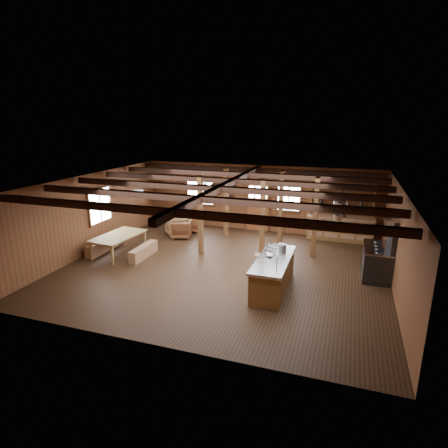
{
  "coord_description": "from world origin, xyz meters",
  "views": [
    {
      "loc": [
        3.59,
        -10.63,
        4.67
      ],
      "look_at": [
        -0.2,
        0.6,
        1.3
      ],
      "focal_mm": 30.0,
      "sensor_mm": 36.0,
      "label": 1
    }
  ],
  "objects_px": {
    "armchair_a": "(181,229)",
    "armchair_b": "(192,224)",
    "kitchen_island": "(273,274)",
    "commercial_range": "(379,257)",
    "dining_table": "(120,245)",
    "armchair_c": "(178,226)"
  },
  "relations": [
    {
      "from": "kitchen_island",
      "to": "armchair_a",
      "type": "bearing_deg",
      "value": 141.51
    },
    {
      "from": "armchair_c",
      "to": "armchair_a",
      "type": "bearing_deg",
      "value": -177.58
    },
    {
      "from": "armchair_c",
      "to": "commercial_range",
      "type": "bearing_deg",
      "value": -146.45
    },
    {
      "from": "commercial_range",
      "to": "dining_table",
      "type": "relative_size",
      "value": 1.0
    },
    {
      "from": "dining_table",
      "to": "armchair_c",
      "type": "bearing_deg",
      "value": -13.52
    },
    {
      "from": "kitchen_island",
      "to": "armchair_b",
      "type": "relative_size",
      "value": 3.46
    },
    {
      "from": "armchair_b",
      "to": "armchair_c",
      "type": "height_order",
      "value": "armchair_c"
    },
    {
      "from": "armchair_a",
      "to": "armchair_c",
      "type": "relative_size",
      "value": 0.92
    },
    {
      "from": "kitchen_island",
      "to": "armchair_c",
      "type": "xyz_separation_m",
      "value": [
        -4.77,
        3.85,
        -0.09
      ]
    },
    {
      "from": "commercial_range",
      "to": "kitchen_island",
      "type": "bearing_deg",
      "value": -145.95
    },
    {
      "from": "armchair_a",
      "to": "armchair_c",
      "type": "bearing_deg",
      "value": -63.32
    },
    {
      "from": "kitchen_island",
      "to": "armchair_a",
      "type": "relative_size",
      "value": 3.17
    },
    {
      "from": "dining_table",
      "to": "armchair_a",
      "type": "xyz_separation_m",
      "value": [
        1.24,
        2.45,
        0.01
      ]
    },
    {
      "from": "armchair_b",
      "to": "armchair_c",
      "type": "bearing_deg",
      "value": 49.39
    },
    {
      "from": "kitchen_island",
      "to": "commercial_range",
      "type": "relative_size",
      "value": 1.25
    },
    {
      "from": "armchair_a",
      "to": "armchair_c",
      "type": "height_order",
      "value": "armchair_c"
    },
    {
      "from": "kitchen_island",
      "to": "dining_table",
      "type": "bearing_deg",
      "value": 169.09
    },
    {
      "from": "armchair_b",
      "to": "armchair_c",
      "type": "distance_m",
      "value": 0.74
    },
    {
      "from": "commercial_range",
      "to": "armchair_c",
      "type": "xyz_separation_m",
      "value": [
        -7.61,
        1.92,
        -0.25
      ]
    },
    {
      "from": "armchair_a",
      "to": "armchair_b",
      "type": "relative_size",
      "value": 1.09
    },
    {
      "from": "commercial_range",
      "to": "armchair_a",
      "type": "bearing_deg",
      "value": 167.56
    },
    {
      "from": "kitchen_island",
      "to": "armchair_a",
      "type": "xyz_separation_m",
      "value": [
        -4.46,
        3.54,
        -0.12
      ]
    }
  ]
}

